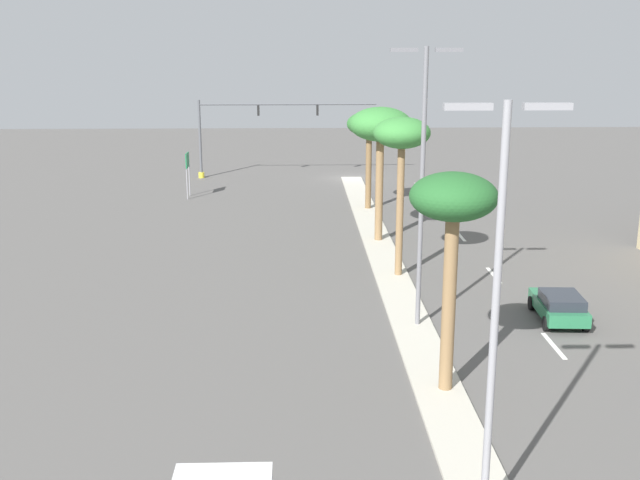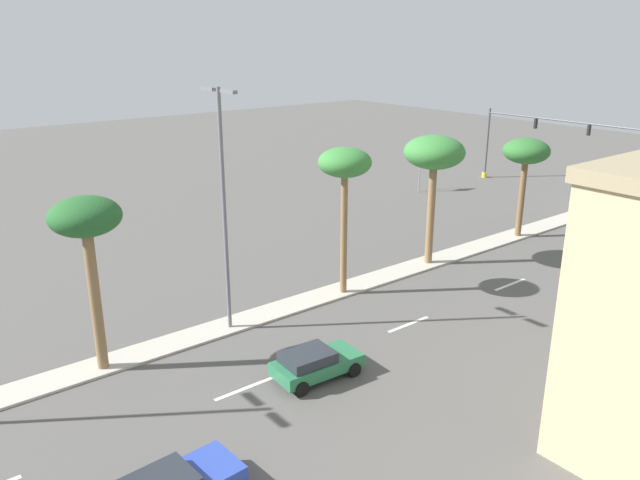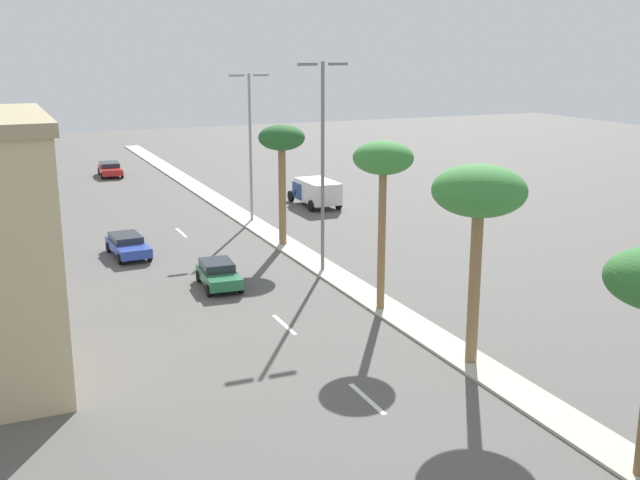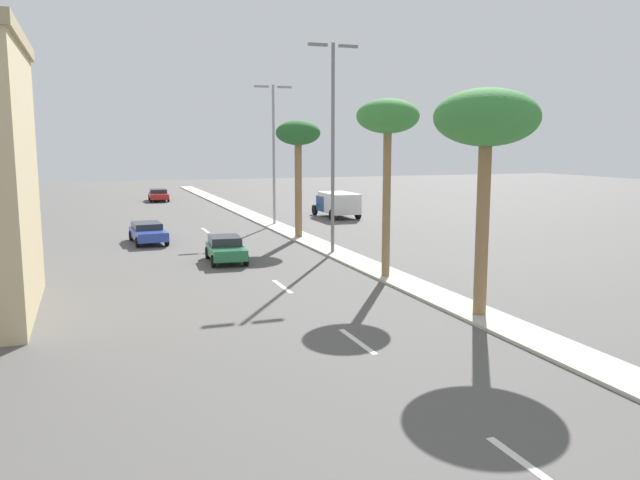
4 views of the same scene
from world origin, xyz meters
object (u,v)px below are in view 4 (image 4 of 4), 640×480
Objects in this scene: sedan_red_rear at (158,195)px; street_lamp_outboard at (333,134)px; sedan_blue_far at (148,232)px; palm_tree_front at (486,123)px; palm_tree_trailing at (298,138)px; sedan_green_right at (226,248)px; box_truck at (337,203)px; street_lamp_near at (274,144)px; palm_tree_right at (388,122)px.

street_lamp_outboard is at bearing -81.43° from sedan_red_rear.
sedan_red_rear is 0.99× the size of sedan_blue_far.
street_lamp_outboard is 13.90m from sedan_blue_far.
palm_tree_trailing is at bearing 90.43° from palm_tree_front.
sedan_green_right is at bearing -90.68° from sedan_red_rear.
palm_tree_front is 1.77× the size of sedan_blue_far.
sedan_red_rear is at bearing 82.99° from sedan_blue_far.
sedan_green_right is at bearing 114.53° from palm_tree_front.
palm_tree_front is at bearing -102.09° from box_truck.
box_truck reaches higher than sedan_green_right.
street_lamp_near is (0.45, 13.95, -0.56)m from street_lamp_outboard.
street_lamp_near is at bearing 30.98° from sedan_blue_far.
palm_tree_right reaches higher than palm_tree_trailing.
street_lamp_outboard is at bearing 90.62° from palm_tree_front.
street_lamp_near is 1.89× the size of box_truck.
sedan_red_rear reaches higher than sedan_blue_far.
box_truck is (7.12, 24.55, -6.05)m from palm_tree_right.
palm_tree_right reaches higher than sedan_blue_far.
palm_tree_right reaches higher than box_truck.
palm_tree_right is at bearing -91.54° from street_lamp_near.
palm_tree_right is at bearing -90.93° from street_lamp_outboard.
street_lamp_outboard is at bearing -91.86° from street_lamp_near.
sedan_red_rear is at bearing 89.32° from sedan_green_right.
palm_tree_trailing reaches higher than sedan_blue_far.
box_truck is at bearing 29.33° from sedan_blue_far.
palm_tree_front is 54.26m from sedan_red_rear.
street_lamp_near is 8.90m from box_truck.
sedan_green_right is 0.70× the size of box_truck.
sedan_blue_far is at bearing -97.01° from sedan_red_rear.
palm_tree_trailing is 11.07m from sedan_green_right.
palm_tree_right reaches higher than sedan_green_right.
street_lamp_outboard reaches higher than palm_tree_front.
palm_tree_right is 1.07× the size of palm_tree_trailing.
sedan_blue_far is at bearing 111.91° from sedan_green_right.
sedan_blue_far is 0.82× the size of box_truck.
street_lamp_outboard reaches higher than palm_tree_right.
box_truck is (6.54, 3.29, -5.06)m from street_lamp_near.
palm_tree_front is 25.39m from sedan_blue_far.
sedan_green_right is at bearing -68.09° from sedan_blue_far.
street_lamp_outboard is at bearing 4.06° from sedan_green_right.
sedan_red_rear is 25.18m from box_truck.
street_lamp_near is (0.57, 21.26, -0.99)m from palm_tree_right.
palm_tree_front reaches higher than palm_tree_trailing.
palm_tree_trailing reaches higher than sedan_red_rear.
street_lamp_outboard is at bearing -90.02° from palm_tree_trailing.
palm_tree_right is 1.79× the size of sedan_blue_far.
sedan_blue_far is at bearing -150.67° from box_truck.
palm_tree_trailing is at bearing 47.25° from sedan_green_right.
palm_tree_right is at bearing 92.17° from palm_tree_front.
street_lamp_outboard is at bearing -112.09° from box_truck.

